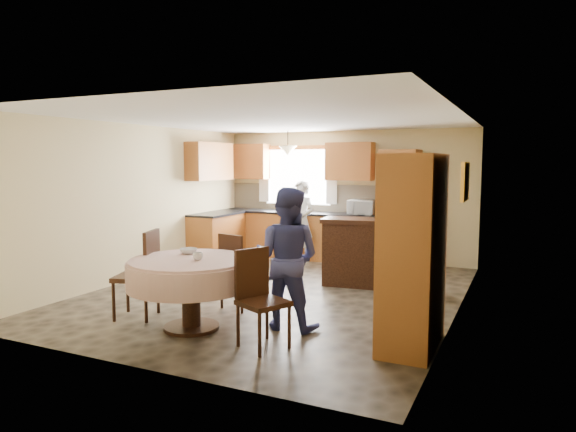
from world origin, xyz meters
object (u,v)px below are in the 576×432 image
(chair_left, at_px, (143,270))
(chair_back, at_px, (237,268))
(oven_tower, at_px, (399,208))
(chair_right, at_px, (259,293))
(sideboard, at_px, (367,255))
(dining_table, at_px, (191,274))
(person_sink, at_px, (301,222))
(person_dining, at_px, (287,258))
(cupboard, at_px, (413,252))

(chair_left, xyz_separation_m, chair_back, (0.85, 0.80, -0.05))
(oven_tower, xyz_separation_m, chair_right, (-0.37, -4.70, -0.50))
(chair_left, distance_m, chair_back, 1.17)
(chair_back, xyz_separation_m, chair_right, (0.88, -1.05, 0.01))
(sideboard, distance_m, dining_table, 3.09)
(oven_tower, relative_size, chair_left, 1.97)
(sideboard, distance_m, chair_right, 2.99)
(chair_left, bearing_deg, dining_table, 63.34)
(oven_tower, bearing_deg, chair_left, -115.38)
(chair_back, relative_size, person_sink, 0.64)
(sideboard, height_order, chair_left, chair_left)
(person_dining, bearing_deg, dining_table, 25.19)
(cupboard, relative_size, dining_table, 1.39)
(oven_tower, distance_m, chair_left, 4.94)
(person_sink, bearing_deg, dining_table, -67.41)
(chair_back, distance_m, person_dining, 1.03)
(cupboard, height_order, person_sink, cupboard)
(oven_tower, bearing_deg, person_sink, -167.59)
(person_dining, bearing_deg, chair_right, 86.04)
(sideboard, bearing_deg, cupboard, -70.18)
(oven_tower, height_order, sideboard, oven_tower)
(oven_tower, xyz_separation_m, chair_left, (-2.11, -4.44, -0.47))
(oven_tower, bearing_deg, chair_back, -108.99)
(dining_table, height_order, chair_right, chair_right)
(cupboard, xyz_separation_m, dining_table, (-2.39, -0.49, -0.36))
(sideboard, height_order, dining_table, sideboard)
(person_dining, bearing_deg, chair_back, -26.33)
(oven_tower, xyz_separation_m, cupboard, (1.07, -4.07, -0.07))
(oven_tower, height_order, chair_left, oven_tower)
(chair_left, relative_size, chair_right, 1.07)
(chair_back, xyz_separation_m, person_dining, (0.90, -0.41, 0.26))
(sideboard, bearing_deg, person_sink, 135.20)
(cupboard, bearing_deg, person_sink, 127.70)
(dining_table, distance_m, person_sink, 4.19)
(chair_left, relative_size, person_dining, 0.67)
(sideboard, distance_m, chair_back, 2.25)
(person_sink, height_order, person_dining, person_dining)
(oven_tower, bearing_deg, person_dining, -94.94)
(cupboard, height_order, chair_right, cupboard)
(sideboard, relative_size, person_dining, 0.84)
(oven_tower, height_order, chair_right, oven_tower)
(chair_back, bearing_deg, sideboard, -106.98)
(dining_table, height_order, person_dining, person_dining)
(chair_left, height_order, chair_back, chair_left)
(cupboard, bearing_deg, chair_back, 169.70)
(cupboard, relative_size, chair_right, 1.96)
(sideboard, distance_m, cupboard, 2.67)
(cupboard, distance_m, person_dining, 1.43)
(dining_table, bearing_deg, person_dining, 27.37)
(sideboard, bearing_deg, person_dining, -102.84)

